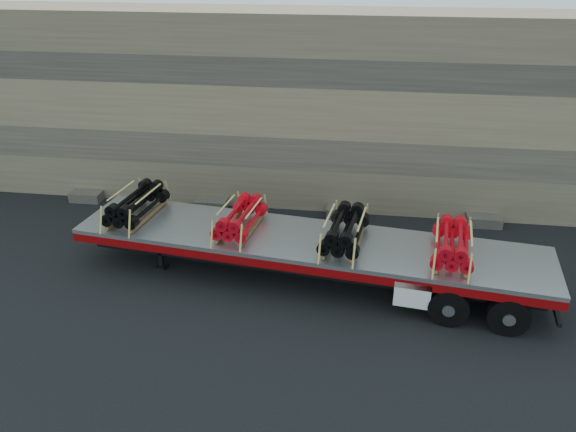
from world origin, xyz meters
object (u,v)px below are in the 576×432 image
bundle_midfront (240,218)px  bundle_midrear (345,231)px  bundle_front (136,205)px  bundle_rear (452,244)px  trailer (306,259)px

bundle_midfront → bundle_midrear: bearing=0.0°
bundle_front → bundle_midfront: bundle_front is taller
bundle_front → bundle_midrear: 6.54m
bundle_midfront → bundle_midrear: size_ratio=0.94×
bundle_midfront → bundle_front: bearing=-180.0°
bundle_midfront → bundle_rear: 6.07m
trailer → bundle_front: size_ratio=6.03×
bundle_midfront → bundle_midrear: (3.10, -0.39, 0.02)m
trailer → bundle_midfront: bundle_midfront is taller
bundle_front → bundle_rear: 9.48m
bundle_front → bundle_rear: (9.40, -1.17, -0.02)m
trailer → bundle_rear: bearing=-0.0°
trailer → bundle_rear: 4.20m
trailer → bundle_midrear: bearing=0.0°
trailer → bundle_midfront: size_ratio=6.51×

